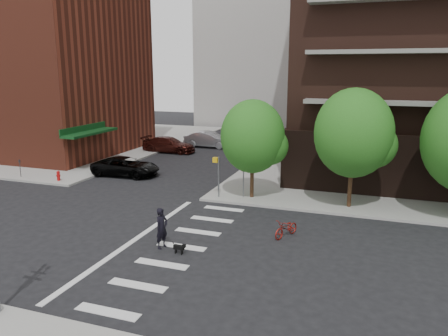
{
  "coord_description": "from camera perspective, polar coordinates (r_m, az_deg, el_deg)",
  "views": [
    {
      "loc": [
        11.25,
        -17.39,
        8.13
      ],
      "look_at": [
        3.0,
        6.0,
        2.5
      ],
      "focal_mm": 35.0,
      "sensor_mm": 36.0,
      "label": 1
    }
  ],
  "objects": [
    {
      "name": "tree_a",
      "position": [
        27.19,
        3.75,
        4.12
      ],
      "size": [
        4.0,
        4.0,
        5.9
      ],
      "color": "#301E11",
      "rests_on": "sidewalk_ne"
    },
    {
      "name": "sidewalk_nw",
      "position": [
        54.91,
        -21.53,
        3.46
      ],
      "size": [
        31.0,
        33.0,
        0.15
      ],
      "primitive_type": "cube",
      "color": "gray",
      "rests_on": "ground"
    },
    {
      "name": "scooter",
      "position": [
        21.97,
        8.15,
        -7.79
      ],
      "size": [
        1.27,
        1.84,
        0.91
      ],
      "primitive_type": "imported",
      "rotation": [
        0.0,
        0.0,
        -0.42
      ],
      "color": "maroon",
      "rests_on": "ground"
    },
    {
      "name": "dog",
      "position": [
        20.0,
        -5.84,
        -10.28
      ],
      "size": [
        0.6,
        0.21,
        0.5
      ],
      "rotation": [
        0.0,
        0.0,
        -0.1
      ],
      "color": "black",
      "rests_on": "ground"
    },
    {
      "name": "crosswalk",
      "position": [
        21.22,
        -7.54,
        -9.85
      ],
      "size": [
        3.85,
        13.0,
        0.01
      ],
      "color": "silver",
      "rests_on": "ground"
    },
    {
      "name": "ground",
      "position": [
        22.25,
        -12.68,
        -8.97
      ],
      "size": [
        120.0,
        120.0,
        0.0
      ],
      "primitive_type": "plane",
      "color": "black",
      "rests_on": "ground"
    },
    {
      "name": "dog_walker",
      "position": [
        20.53,
        -8.13,
        -7.78
      ],
      "size": [
        0.8,
        0.63,
        1.93
      ],
      "primitive_type": "imported",
      "rotation": [
        0.0,
        0.0,
        1.3
      ],
      "color": "black",
      "rests_on": "ground"
    },
    {
      "name": "tree_b",
      "position": [
        26.17,
        16.55,
        4.39
      ],
      "size": [
        4.5,
        4.5,
        6.65
      ],
      "color": "#301E11",
      "rests_on": "sidewalk_ne"
    },
    {
      "name": "parked_car_maroon",
      "position": [
        43.87,
        -7.21,
        3.04
      ],
      "size": [
        2.32,
        5.41,
        1.55
      ],
      "primitive_type": "imported",
      "rotation": [
        0.0,
        0.0,
        1.6
      ],
      "color": "#3C1410",
      "rests_on": "ground"
    },
    {
      "name": "midrise_nw",
      "position": [
        48.6,
        -24.55,
        14.06
      ],
      "size": [
        21.4,
        15.5,
        20.0
      ],
      "color": "maroon",
      "rests_on": "sidewalk_nw"
    },
    {
      "name": "pedestrian_signal",
      "position": [
        27.57,
        -0.01,
        -0.37
      ],
      "size": [
        2.18,
        0.67,
        2.6
      ],
      "color": "slate",
      "rests_on": "sidewalk_ne"
    },
    {
      "name": "parked_car_black",
      "position": [
        34.76,
        -12.71,
        0.18
      ],
      "size": [
        2.65,
        5.36,
        1.46
      ],
      "primitive_type": "imported",
      "rotation": [
        0.0,
        0.0,
        1.61
      ],
      "color": "black",
      "rests_on": "ground"
    },
    {
      "name": "parked_car_silver",
      "position": [
        46.34,
        -2.02,
        3.74
      ],
      "size": [
        1.83,
        5.15,
        1.69
      ],
      "primitive_type": "imported",
      "rotation": [
        0.0,
        0.0,
        1.58
      ],
      "color": "#A6A9AE",
      "rests_on": "ground"
    },
    {
      "name": "fire_hydrant",
      "position": [
        34.13,
        -20.83,
        -0.89
      ],
      "size": [
        0.24,
        0.24,
        0.73
      ],
      "color": "#A50C0C",
      "rests_on": "sidewalk_nw"
    },
    {
      "name": "parking_meter",
      "position": [
        36.38,
        -25.1,
        0.2
      ],
      "size": [
        0.1,
        0.08,
        1.32
      ],
      "color": "black",
      "rests_on": "sidewalk_nw"
    }
  ]
}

